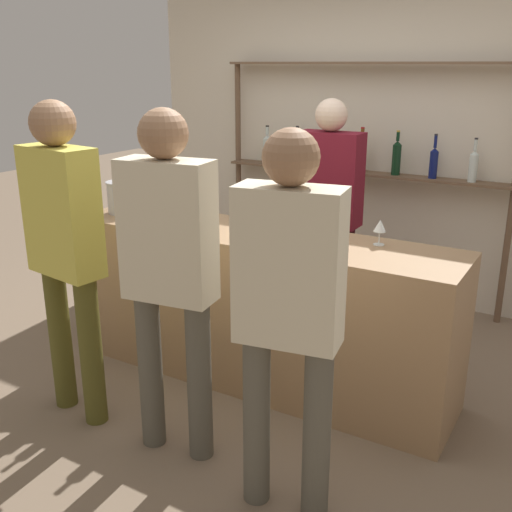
# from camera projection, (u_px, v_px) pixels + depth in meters

# --- Properties ---
(ground_plane) EXTENTS (16.00, 16.00, 0.00)m
(ground_plane) POSITION_uv_depth(u_px,v_px,m) (256.00, 376.00, 3.92)
(ground_plane) COLOR #7A6651
(bar_counter) EXTENTS (2.51, 0.59, 0.97)m
(bar_counter) POSITION_uv_depth(u_px,v_px,m) (256.00, 307.00, 3.77)
(bar_counter) COLOR #997551
(bar_counter) RESTS_ON ground_plane
(back_wall) EXTENTS (4.11, 0.12, 2.80)m
(back_wall) POSITION_uv_depth(u_px,v_px,m) (370.00, 132.00, 5.04)
(back_wall) COLOR beige
(back_wall) RESTS_ON ground_plane
(back_shelf) EXTENTS (2.46, 0.18, 1.96)m
(back_shelf) POSITION_uv_depth(u_px,v_px,m) (360.00, 146.00, 4.93)
(back_shelf) COLOR brown
(back_shelf) RESTS_ON ground_plane
(counter_bottle_0) EXTENTS (0.09, 0.09, 0.34)m
(counter_bottle_0) POSITION_uv_depth(u_px,v_px,m) (193.00, 210.00, 3.61)
(counter_bottle_0) COLOR silver
(counter_bottle_0) RESTS_ON bar_counter
(counter_bottle_1) EXTENTS (0.09, 0.09, 0.37)m
(counter_bottle_1) POSITION_uv_depth(u_px,v_px,m) (146.00, 196.00, 3.92)
(counter_bottle_1) COLOR black
(counter_bottle_1) RESTS_ON bar_counter
(counter_bottle_2) EXTENTS (0.07, 0.07, 0.33)m
(counter_bottle_2) POSITION_uv_depth(u_px,v_px,m) (143.00, 205.00, 3.76)
(counter_bottle_2) COLOR black
(counter_bottle_2) RESTS_ON bar_counter
(wine_glass) EXTENTS (0.07, 0.07, 0.15)m
(wine_glass) POSITION_uv_depth(u_px,v_px,m) (380.00, 227.00, 3.35)
(wine_glass) COLOR silver
(wine_glass) RESTS_ON bar_counter
(ice_bucket) EXTENTS (0.21, 0.21, 0.22)m
(ice_bucket) POSITION_uv_depth(u_px,v_px,m) (123.00, 197.00, 4.08)
(ice_bucket) COLOR #B2B2B7
(ice_bucket) RESTS_ON bar_counter
(cork_jar) EXTENTS (0.12, 0.12, 0.13)m
(cork_jar) POSITION_uv_depth(u_px,v_px,m) (179.00, 215.00, 3.80)
(cork_jar) COLOR silver
(cork_jar) RESTS_ON bar_counter
(customer_center) EXTENTS (0.47, 0.26, 1.77)m
(customer_center) POSITION_uv_depth(u_px,v_px,m) (169.00, 261.00, 2.87)
(customer_center) COLOR #575347
(customer_center) RESTS_ON ground_plane
(server_behind_counter) EXTENTS (0.46, 0.23, 1.72)m
(server_behind_counter) POSITION_uv_depth(u_px,v_px,m) (328.00, 201.00, 4.29)
(server_behind_counter) COLOR black
(server_behind_counter) RESTS_ON ground_plane
(customer_left) EXTENTS (0.47, 0.26, 1.78)m
(customer_left) POSITION_uv_depth(u_px,v_px,m) (64.00, 239.00, 3.20)
(customer_left) COLOR brown
(customer_left) RESTS_ON ground_plane
(customer_right) EXTENTS (0.46, 0.26, 1.72)m
(customer_right) POSITION_uv_depth(u_px,v_px,m) (288.00, 301.00, 2.46)
(customer_right) COLOR #575347
(customer_right) RESTS_ON ground_plane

